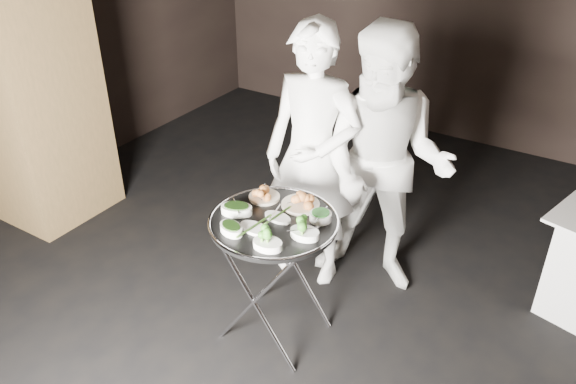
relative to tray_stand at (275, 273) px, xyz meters
The scene contains 16 objects.
floor 0.52m from the tray_stand, 14.64° to the right, with size 6.00×7.00×0.05m, color black.
column_left 2.64m from the tray_stand, behind, with size 0.80×0.80×3.00m, color brown.
tray_stand is the anchor object (origin of this frame).
serving_tray 0.37m from the tray_stand, 45.00° to the right, with size 0.74×0.74×0.04m.
potato_plate_a 0.48m from the tray_stand, 136.61° to the left, with size 0.19×0.19×0.07m.
potato_plate_b 0.47m from the tray_stand, 76.24° to the left, with size 0.22×0.22×0.08m.
greens_bowl 0.49m from the tray_stand, 32.17° to the left, with size 0.12×0.12×0.07m.
asparagus_plate_a 0.39m from the tray_stand, 63.01° to the left, with size 0.18×0.11×0.03m.
asparagus_plate_b 0.42m from the tray_stand, 104.83° to the right, with size 0.20×0.12×0.04m.
spinach_bowl_a 0.47m from the tray_stand, 166.23° to the right, with size 0.21×0.18×0.07m.
spinach_bowl_b 0.48m from the tray_stand, 120.36° to the right, with size 0.18×0.15×0.06m.
broccoli_bowl_a 0.47m from the tray_stand, 11.76° to the right, with size 0.17×0.14×0.07m.
broccoli_bowl_b 0.48m from the tray_stand, 63.67° to the right, with size 0.17×0.14×0.07m.
serving_utensils 0.43m from the tray_stand, 76.29° to the left, with size 0.57×0.41×0.01m.
waiter_left 0.81m from the tray_stand, 101.60° to the left, with size 0.66×0.43×1.80m, color white.
waiter_right 0.98m from the tray_stand, 69.29° to the left, with size 0.88×0.68×1.81m, color white.
Camera 1 is at (1.29, -2.13, 2.57)m, focal length 35.00 mm.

